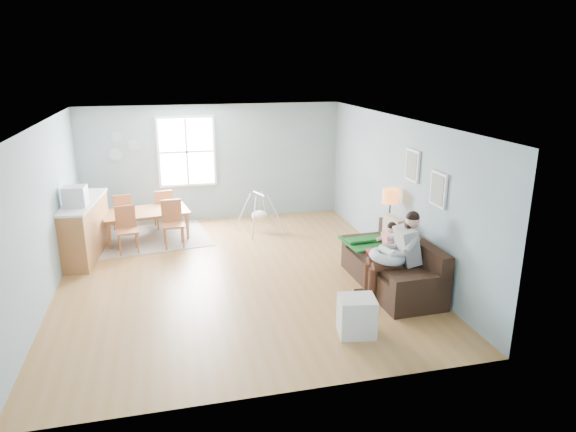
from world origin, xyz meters
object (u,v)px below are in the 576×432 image
object	(u,v)px
dining_table	(147,225)
chair_ne	(164,207)
father	(397,251)
baby_swing	(260,215)
toddler	(386,242)
floor_lamp	(390,203)
sofa	(394,269)
chair_sw	(127,226)
chair_se	(172,220)
chair_nw	(122,211)
counter	(84,228)
storage_cube	(356,316)
monitor	(75,196)

from	to	relation	value
dining_table	chair_ne	bearing A→B (deg)	52.43
father	baby_swing	xyz separation A→B (m)	(-1.54, 3.67, -0.36)
toddler	floor_lamp	world-z (taller)	floor_lamp
sofa	baby_swing	size ratio (longest dim) A/B	2.02
toddler	chair_sw	world-z (taller)	toddler
floor_lamp	chair_se	size ratio (longest dim) A/B	1.54
chair_ne	chair_nw	bearing A→B (deg)	-172.31
sofa	chair_nw	xyz separation A→B (m)	(-4.59, 4.00, 0.19)
floor_lamp	dining_table	distance (m)	5.13
father	chair_sw	size ratio (longest dim) A/B	1.54
chair_se	counter	size ratio (longest dim) A/B	0.47
chair_nw	counter	bearing A→B (deg)	-115.83
chair_ne	sofa	bearing A→B (deg)	-48.00
chair_nw	counter	size ratio (longest dim) A/B	0.43
sofa	chair_ne	size ratio (longest dim) A/B	2.45
storage_cube	baby_swing	xyz separation A→B (m)	(-0.48, 4.69, 0.12)
chair_nw	counter	xyz separation A→B (m)	(-0.62, -1.29, 0.06)
storage_cube	chair_nw	size ratio (longest dim) A/B	0.63
toddler	counter	world-z (taller)	counter
monitor	floor_lamp	bearing A→B (deg)	-14.94
father	monitor	distance (m)	5.78
father	chair_sw	bearing A→B (deg)	144.30
chair_se	dining_table	bearing A→B (deg)	134.38
sofa	chair_sw	world-z (taller)	chair_sw
toddler	storage_cube	bearing A→B (deg)	-125.52
storage_cube	chair_nw	bearing A→B (deg)	122.52
chair_ne	storage_cube	bearing A→B (deg)	-65.18
toddler	chair_ne	xyz separation A→B (m)	(-3.62, 3.92, -0.23)
father	toddler	size ratio (longest dim) A/B	1.69
father	floor_lamp	distance (m)	1.33
sofa	toddler	bearing A→B (deg)	113.60
chair_ne	baby_swing	world-z (taller)	chair_ne
toddler	chair_ne	world-z (taller)	toddler
toddler	sofa	bearing A→B (deg)	-66.40
chair_sw	chair_se	bearing A→B (deg)	8.06
dining_table	father	bearing A→B (deg)	-52.80
toddler	chair_nw	bearing A→B (deg)	139.83
storage_cube	sofa	bearing A→B (deg)	48.41
chair_sw	chair_nw	bearing A→B (deg)	97.32
chair_se	baby_swing	size ratio (longest dim) A/B	0.88
father	chair_nw	world-z (taller)	father
father	sofa	bearing A→B (deg)	67.76
chair_sw	baby_swing	bearing A→B (deg)	11.71
sofa	baby_swing	world-z (taller)	baby_swing
father	storage_cube	distance (m)	1.55
sofa	baby_swing	bearing A→B (deg)	116.36
toddler	monitor	bearing A→B (deg)	157.46
counter	toddler	bearing A→B (deg)	-26.14
father	chair_sw	world-z (taller)	father
floor_lamp	sofa	bearing A→B (deg)	-106.92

